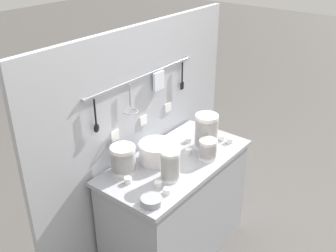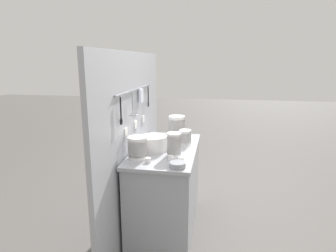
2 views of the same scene
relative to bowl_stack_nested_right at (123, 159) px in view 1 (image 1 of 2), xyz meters
The scene contains 16 objects.
ground_plane 1.02m from the bowl_stack_nested_right, 29.31° to the right, with size 20.00×20.00×0.00m, color #514F4C.
counter 0.64m from the bowl_stack_nested_right, 29.31° to the right, with size 1.15×0.58×0.85m.
back_wall 0.37m from the bowl_stack_nested_right, 22.44° to the left, with size 1.95×0.11×1.75m.
bowl_stack_nested_right is the anchor object (origin of this frame).
bowl_stack_short_front 0.66m from the bowl_stack_nested_right, 21.99° to the right, with size 0.17×0.17×0.26m.
bowl_stack_tall_left 0.32m from the bowl_stack_nested_right, 66.95° to the right, with size 0.12×0.12×0.21m.
bowl_stack_back_corner 0.60m from the bowl_stack_nested_right, 35.57° to the right, with size 0.13×0.13×0.15m.
plate_stack 0.26m from the bowl_stack_nested_right, 19.04° to the right, with size 0.25×0.25×0.14m.
steel_mixing_bowl 0.40m from the bowl_stack_nested_right, 111.70° to the right, with size 0.13×0.13×0.04m.
cup_edge_near 0.30m from the bowl_stack_nested_right, 87.88° to the right, with size 0.05×0.05×0.04m.
cup_by_caddy 0.61m from the bowl_stack_nested_right, ahead, with size 0.05×0.05×0.04m.
cup_front_right 0.38m from the bowl_stack_nested_right, 91.93° to the right, with size 0.05×0.05×0.04m.
cup_front_left 0.15m from the bowl_stack_nested_right, 124.74° to the right, with size 0.05×0.05×0.04m.
cup_mid_row 0.50m from the bowl_stack_nested_right, 24.38° to the right, with size 0.05×0.05×0.04m.
cup_back_right 0.84m from the bowl_stack_nested_right, 20.27° to the right, with size 0.05×0.05×0.04m.
cup_beside_plates 0.86m from the bowl_stack_nested_right, 24.56° to the right, with size 0.05×0.05×0.04m.
Camera 1 is at (-1.88, -1.40, 2.32)m, focal length 42.00 mm.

